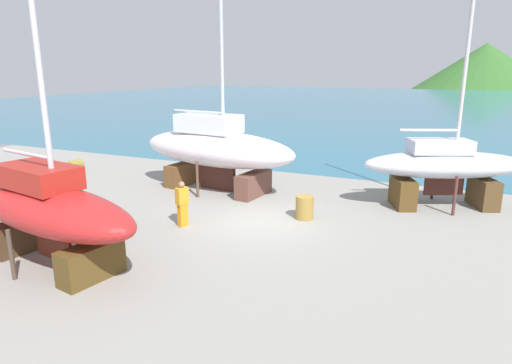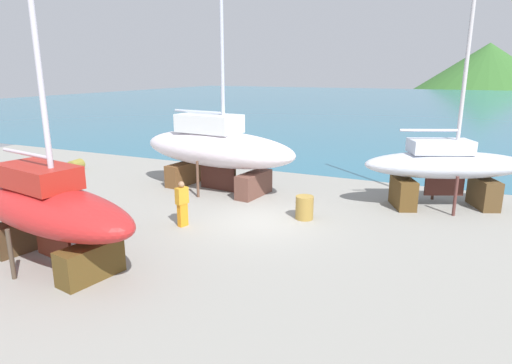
% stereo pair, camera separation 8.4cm
% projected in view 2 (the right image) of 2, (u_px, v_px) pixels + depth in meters
% --- Properties ---
extents(ground_plane, '(47.41, 47.41, 0.00)m').
position_uv_depth(ground_plane, '(206.00, 264.00, 12.56)').
color(ground_plane, gray).
extents(sea_water, '(150.66, 116.03, 0.01)m').
position_uv_depth(sea_water, '(419.00, 103.00, 74.03)').
color(sea_water, '#2B6A86').
rests_on(sea_water, ground).
extents(headland_hill, '(88.28, 88.28, 29.63)m').
position_uv_depth(headland_hill, '(485.00, 85.00, 157.47)').
color(headland_hill, '#33652A').
rests_on(headland_hill, ground).
extents(sailboat_mid_port, '(8.20, 3.52, 12.95)m').
position_uv_depth(sailboat_mid_port, '(216.00, 148.00, 19.90)').
color(sailboat_mid_port, brown).
rests_on(sailboat_mid_port, ground).
extents(sailboat_small_center, '(6.76, 4.43, 10.32)m').
position_uv_depth(sailboat_small_center, '(446.00, 166.00, 17.37)').
color(sailboat_small_center, '#503A1F').
rests_on(sailboat_small_center, ground).
extents(sailboat_large_starboard, '(7.07, 3.28, 10.43)m').
position_uv_depth(sailboat_large_starboard, '(49.00, 208.00, 12.23)').
color(sailboat_large_starboard, '#523D19').
rests_on(sailboat_large_starboard, ground).
extents(worker, '(0.36, 0.49, 1.65)m').
position_uv_depth(worker, '(182.00, 203.00, 15.41)').
color(worker, orange).
rests_on(worker, ground).
extents(barrel_tipped_center, '(0.74, 0.93, 0.61)m').
position_uv_depth(barrel_tipped_center, '(76.00, 165.00, 24.10)').
color(barrel_tipped_center, olive).
rests_on(barrel_tipped_center, ground).
extents(barrel_tipped_right, '(0.72, 0.72, 0.88)m').
position_uv_depth(barrel_tipped_right, '(304.00, 208.00, 16.26)').
color(barrel_tipped_right, olive).
rests_on(barrel_tipped_right, ground).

